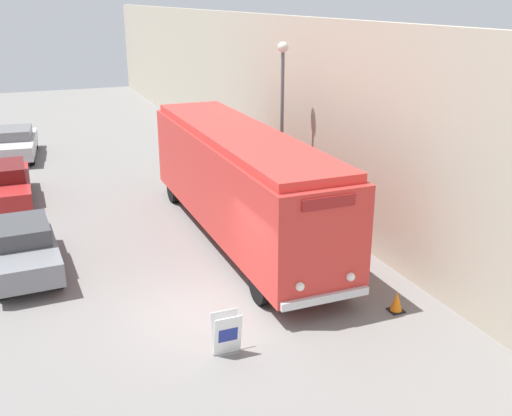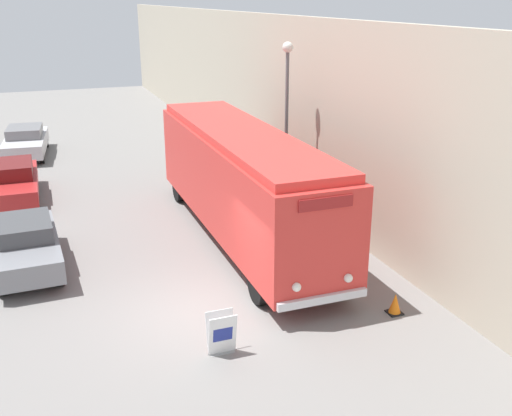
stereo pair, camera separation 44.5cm
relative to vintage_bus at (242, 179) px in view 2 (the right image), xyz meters
name	(u,v)px [view 2 (the right image)]	position (x,y,z in m)	size (l,w,h in m)	color
ground_plane	(200,312)	(-2.61, -4.25, -1.97)	(80.00, 80.00, 0.00)	slate
building_wall_right	(273,100)	(3.37, 5.75, 1.39)	(0.30, 60.00, 6.73)	#B2A893
vintage_bus	(242,179)	(0.00, 0.00, 0.00)	(2.45, 11.54, 3.51)	black
sign_board	(222,334)	(-2.63, -6.13, -1.51)	(0.62, 0.36, 0.97)	gray
streetlamp	(287,104)	(2.23, 1.73, 1.94)	(0.36, 0.36, 5.97)	#595E60
parked_car_near	(27,244)	(-6.52, -0.05, -1.23)	(1.84, 4.34, 1.44)	black
parked_car_mid	(13,181)	(-6.95, 6.61, -1.22)	(1.85, 4.69, 1.47)	black
parked_car_far	(26,141)	(-6.43, 13.58, -1.24)	(2.28, 4.81, 1.42)	black
traffic_cone	(395,304)	(1.88, -5.97, -1.71)	(0.36, 0.36, 0.53)	black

